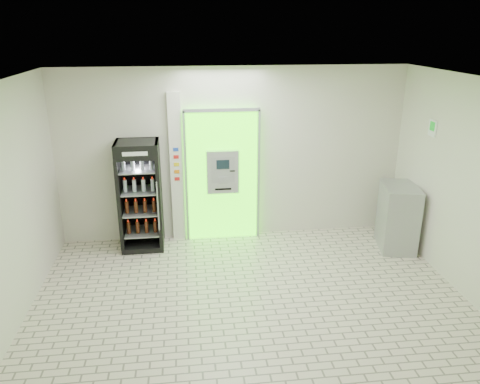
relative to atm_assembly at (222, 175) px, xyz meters
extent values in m
plane|color=beige|center=(0.20, -2.41, -1.17)|extent=(6.00, 6.00, 0.00)
plane|color=beige|center=(0.20, 0.09, 0.33)|extent=(6.00, 0.00, 6.00)
plane|color=beige|center=(0.20, -4.91, 0.33)|extent=(6.00, 0.00, 6.00)
plane|color=beige|center=(-2.80, -2.41, 0.33)|extent=(0.00, 5.00, 5.00)
plane|color=white|center=(0.20, -2.41, 1.83)|extent=(6.00, 6.00, 0.00)
cube|color=#37EE09|center=(0.00, 0.02, -0.02)|extent=(1.20, 0.12, 2.30)
cube|color=gray|center=(0.00, -0.05, 1.13)|extent=(1.28, 0.04, 0.06)
cube|color=gray|center=(-0.63, -0.05, -0.02)|extent=(0.04, 0.04, 2.30)
cube|color=gray|center=(0.63, -0.05, -0.02)|extent=(0.04, 0.04, 2.30)
cube|color=black|center=(0.10, -0.04, -0.67)|extent=(0.62, 0.01, 0.67)
cube|color=black|center=(-0.34, -0.04, 0.81)|extent=(0.22, 0.01, 0.18)
cube|color=#9EA0A5|center=(0.00, -0.09, 0.08)|extent=(0.55, 0.12, 0.75)
cube|color=black|center=(0.00, -0.16, 0.23)|extent=(0.22, 0.01, 0.16)
cube|color=gray|center=(0.00, -0.16, -0.05)|extent=(0.16, 0.01, 0.12)
cube|color=black|center=(0.16, -0.16, 0.11)|extent=(0.09, 0.01, 0.02)
cube|color=black|center=(0.00, -0.16, -0.21)|extent=(0.28, 0.01, 0.03)
cube|color=silver|center=(-0.78, 0.04, 0.13)|extent=(0.22, 0.10, 2.60)
cube|color=#193FB2|center=(-0.78, -0.02, 0.48)|extent=(0.09, 0.01, 0.06)
cube|color=red|center=(-0.78, -0.02, 0.35)|extent=(0.09, 0.01, 0.06)
cube|color=yellow|center=(-0.78, -0.02, 0.22)|extent=(0.09, 0.01, 0.06)
cube|color=orange|center=(-0.78, -0.02, 0.09)|extent=(0.09, 0.01, 0.06)
cube|color=red|center=(-0.78, -0.02, -0.04)|extent=(0.09, 0.01, 0.06)
cube|color=black|center=(-1.40, -0.24, -0.24)|extent=(0.71, 0.64, 1.86)
cube|color=black|center=(-1.40, 0.05, -0.24)|extent=(0.70, 0.06, 1.86)
cube|color=red|center=(-1.40, -0.55, 0.56)|extent=(0.68, 0.02, 0.22)
cube|color=white|center=(-1.40, -0.56, 0.56)|extent=(0.39, 0.01, 0.06)
cube|color=black|center=(-1.40, -0.24, -1.12)|extent=(0.71, 0.64, 0.09)
cylinder|color=gray|center=(-1.10, -0.57, -0.32)|extent=(0.02, 0.02, 0.84)
cube|color=gray|center=(-1.40, -0.24, -0.89)|extent=(0.59, 0.55, 0.02)
cube|color=gray|center=(-1.40, -0.24, -0.52)|extent=(0.59, 0.55, 0.02)
cube|color=gray|center=(-1.40, -0.24, -0.15)|extent=(0.59, 0.55, 0.02)
cube|color=gray|center=(-1.40, -0.24, 0.22)|extent=(0.59, 0.55, 0.02)
cube|color=#9EA0A5|center=(2.91, -0.78, -0.62)|extent=(0.72, 0.93, 1.11)
cube|color=gray|center=(2.63, -0.78, -0.56)|extent=(0.18, 0.80, 0.01)
cube|color=white|center=(3.19, -1.01, 0.95)|extent=(0.02, 0.22, 0.26)
cube|color=#0D991F|center=(3.18, -1.01, 0.98)|extent=(0.00, 0.14, 0.14)
camera|label=1|loc=(-0.63, -7.73, 2.43)|focal=35.00mm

